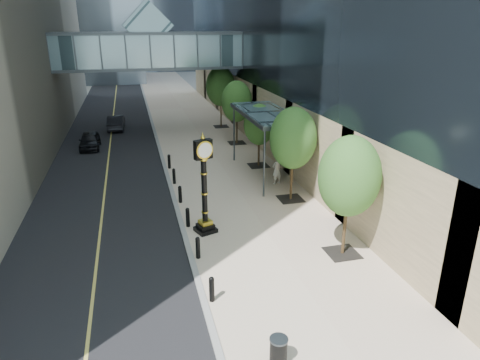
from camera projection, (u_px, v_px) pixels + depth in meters
name	position (u px, v px, depth m)	size (l,w,h in m)	color
ground	(290.00, 307.00, 15.54)	(320.00, 320.00, 0.00)	gray
road	(114.00, 112.00, 50.30)	(8.00, 180.00, 0.02)	black
sidewalk	(182.00, 108.00, 52.16)	(8.00, 180.00, 0.06)	beige
curb	(148.00, 110.00, 51.23)	(0.25, 180.00, 0.07)	gray
skywalk	(149.00, 48.00, 37.68)	(17.00, 4.20, 5.80)	slate
entrance_canopy	(267.00, 114.00, 27.66)	(3.00, 8.00, 4.38)	#383F44
bollard_row	(184.00, 206.00, 22.92)	(0.20, 16.20, 0.90)	black
street_trees	(256.00, 114.00, 30.31)	(2.86, 28.74, 5.87)	black
street_clock	(204.00, 192.00, 20.37)	(1.16, 1.16, 4.86)	black
trash_bin	(278.00, 353.00, 12.68)	(0.52, 0.52, 0.90)	black
pedestrian	(277.00, 170.00, 27.12)	(0.68, 0.45, 1.87)	#ABA99D
car_near	(90.00, 140.00, 35.22)	(1.57, 3.89, 1.33)	black
car_far	(116.00, 122.00, 41.55)	(1.46, 4.19, 1.38)	black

